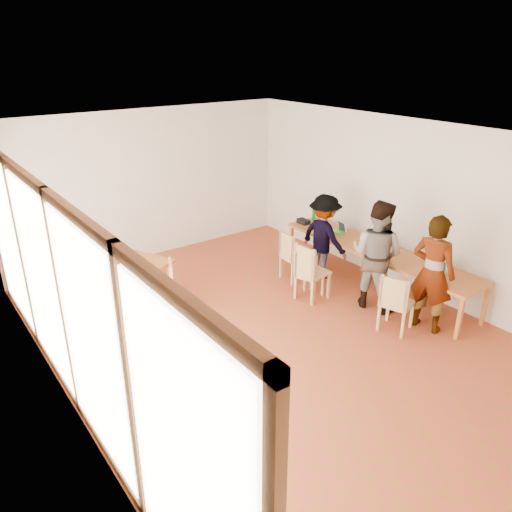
# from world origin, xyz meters

# --- Properties ---
(ground) EXTENTS (8.00, 8.00, 0.00)m
(ground) POSITION_xyz_m (0.00, 0.00, 0.00)
(ground) COLOR #A94229
(ground) RESTS_ON ground
(wall_back) EXTENTS (6.00, 0.10, 3.00)m
(wall_back) POSITION_xyz_m (0.00, 4.00, 1.50)
(wall_back) COLOR beige
(wall_back) RESTS_ON ground
(wall_right) EXTENTS (0.10, 8.00, 3.00)m
(wall_right) POSITION_xyz_m (3.00, 0.00, 1.50)
(wall_right) COLOR beige
(wall_right) RESTS_ON ground
(window_wall) EXTENTS (0.10, 8.00, 3.00)m
(window_wall) POSITION_xyz_m (-2.96, 0.00, 1.50)
(window_wall) COLOR white
(window_wall) RESTS_ON ground
(ceiling) EXTENTS (6.00, 8.00, 0.04)m
(ceiling) POSITION_xyz_m (0.00, 0.00, 3.02)
(ceiling) COLOR white
(ceiling) RESTS_ON wall_back
(communal_table) EXTENTS (0.80, 4.00, 0.75)m
(communal_table) POSITION_xyz_m (2.50, 0.16, 0.70)
(communal_table) COLOR #BE6E2A
(communal_table) RESTS_ON ground
(side_table) EXTENTS (0.90, 0.90, 0.75)m
(side_table) POSITION_xyz_m (-1.20, 2.10, 0.67)
(side_table) COLOR #BE6E2A
(side_table) RESTS_ON ground
(chair_near) EXTENTS (0.56, 0.56, 0.51)m
(chair_near) POSITION_xyz_m (1.54, -1.07, 0.59)
(chair_near) COLOR tan
(chair_near) RESTS_ON ground
(chair_mid) EXTENTS (0.54, 0.54, 0.47)m
(chair_mid) POSITION_xyz_m (1.20, 0.53, 0.55)
(chair_mid) COLOR tan
(chair_mid) RESTS_ON ground
(chair_far) EXTENTS (0.50, 0.50, 0.54)m
(chair_far) POSITION_xyz_m (1.21, 0.52, 0.62)
(chair_far) COLOR tan
(chair_far) RESTS_ON ground
(chair_empty) EXTENTS (0.49, 0.49, 0.51)m
(chair_empty) POSITION_xyz_m (1.45, 1.27, 0.59)
(chair_empty) COLOR tan
(chair_empty) RESTS_ON ground
(chair_spare) EXTENTS (0.60, 0.60, 0.52)m
(chair_spare) POSITION_xyz_m (-1.06, 1.40, 0.60)
(chair_spare) COLOR tan
(chair_spare) RESTS_ON ground
(person_near) EXTENTS (0.57, 0.75, 1.86)m
(person_near) POSITION_xyz_m (2.07, -1.29, 0.93)
(person_near) COLOR gray
(person_near) RESTS_ON ground
(person_mid) EXTENTS (0.91, 1.05, 1.86)m
(person_mid) POSITION_xyz_m (1.95, -0.29, 0.93)
(person_mid) COLOR gray
(person_mid) RESTS_ON ground
(person_far) EXTENTS (0.64, 1.07, 1.62)m
(person_far) POSITION_xyz_m (2.06, 1.06, 0.81)
(person_far) COLOR gray
(person_far) RESTS_ON ground
(laptop_near) EXTENTS (0.28, 0.29, 0.21)m
(laptop_near) POSITION_xyz_m (2.55, -1.08, 0.81)
(laptop_near) COLOR #43DB4F
(laptop_near) RESTS_ON communal_table
(laptop_mid) EXTENTS (0.30, 0.32, 0.22)m
(laptop_mid) POSITION_xyz_m (2.44, 0.22, 0.81)
(laptop_mid) COLOR #43DB4F
(laptop_mid) RESTS_ON communal_table
(laptop_far) EXTENTS (0.26, 0.29, 0.22)m
(laptop_far) POSITION_xyz_m (2.61, 1.18, 0.81)
(laptop_far) COLOR #43DB4F
(laptop_far) RESTS_ON communal_table
(yellow_mug) EXTENTS (0.15, 0.15, 0.10)m
(yellow_mug) POSITION_xyz_m (2.38, -0.00, 0.80)
(yellow_mug) COLOR yellow
(yellow_mug) RESTS_ON communal_table
(green_bottle) EXTENTS (0.07, 0.07, 0.28)m
(green_bottle) POSITION_xyz_m (2.65, 1.99, 0.89)
(green_bottle) COLOR #138020
(green_bottle) RESTS_ON communal_table
(clear_glass) EXTENTS (0.07, 0.07, 0.09)m
(clear_glass) POSITION_xyz_m (2.38, 0.13, 0.80)
(clear_glass) COLOR silver
(clear_glass) RESTS_ON communal_table
(condiment_cup) EXTENTS (0.08, 0.08, 0.06)m
(condiment_cup) POSITION_xyz_m (2.78, -0.55, 0.78)
(condiment_cup) COLOR white
(condiment_cup) RESTS_ON communal_table
(pink_phone) EXTENTS (0.05, 0.10, 0.01)m
(pink_phone) POSITION_xyz_m (2.49, -1.09, 0.76)
(pink_phone) COLOR #C03041
(pink_phone) RESTS_ON communal_table
(black_pouch) EXTENTS (0.16, 0.26, 0.09)m
(black_pouch) POSITION_xyz_m (2.36, 1.97, 0.80)
(black_pouch) COLOR black
(black_pouch) RESTS_ON communal_table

